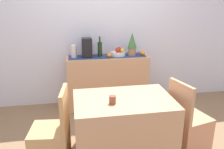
{
  "coord_description": "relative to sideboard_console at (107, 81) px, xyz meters",
  "views": [
    {
      "loc": [
        -0.54,
        -2.8,
        1.81
      ],
      "look_at": [
        0.01,
        0.36,
        0.74
      ],
      "focal_mm": 37.87,
      "sensor_mm": 36.0,
      "label": 1
    }
  ],
  "objects": [
    {
      "name": "orange_loose_near_bowl",
      "position": [
        0.59,
        -0.04,
        0.48
      ],
      "size": [
        0.08,
        0.08,
        0.08
      ],
      "primitive_type": "sphere",
      "color": "orange",
      "rests_on": "sideboard_console"
    },
    {
      "name": "ceramic_vase",
      "position": [
        -0.53,
        0.0,
        0.54
      ],
      "size": [
        0.09,
        0.09,
        0.21
      ],
      "primitive_type": "cylinder",
      "color": "silver",
      "rests_on": "sideboard_console"
    },
    {
      "name": "room_wall_rear",
      "position": [
        -0.02,
        0.26,
        0.91
      ],
      "size": [
        6.4,
        0.06,
        2.7
      ],
      "primitive_type": "cube",
      "color": "silver",
      "rests_on": "ground"
    },
    {
      "name": "wine_bottle",
      "position": [
        -0.12,
        0.0,
        0.56
      ],
      "size": [
        0.07,
        0.07,
        0.33
      ],
      "color": "#193216",
      "rests_on": "sideboard_console"
    },
    {
      "name": "table_runner",
      "position": [
        -0.0,
        0.0,
        0.44
      ],
      "size": [
        1.25,
        0.32,
        0.01
      ],
      "primitive_type": "cube",
      "color": "navy",
      "rests_on": "sideboard_console"
    },
    {
      "name": "potted_plant",
      "position": [
        0.42,
        0.0,
        0.64
      ],
      "size": [
        0.15,
        0.15,
        0.38
      ],
      "color": "#B07C58",
      "rests_on": "sideboard_console"
    },
    {
      "name": "coffee_maker",
      "position": [
        -0.33,
        0.0,
        0.59
      ],
      "size": [
        0.16,
        0.18,
        0.31
      ],
      "primitive_type": "cube",
      "color": "black",
      "rests_on": "sideboard_console"
    },
    {
      "name": "fruit_bowl",
      "position": [
        0.18,
        0.0,
        0.47
      ],
      "size": [
        0.24,
        0.24,
        0.06
      ],
      "primitive_type": "cylinder",
      "color": "white",
      "rests_on": "table_runner"
    },
    {
      "name": "apple_right",
      "position": [
        0.17,
        -0.03,
        0.54
      ],
      "size": [
        0.08,
        0.08,
        0.08
      ],
      "primitive_type": "sphere",
      "color": "#B42B1C",
      "rests_on": "fruit_bowl"
    },
    {
      "name": "dining_table",
      "position": [
        -0.03,
        -1.4,
        -0.07
      ],
      "size": [
        1.09,
        0.74,
        0.74
      ],
      "primitive_type": "cube",
      "color": "tan",
      "rests_on": "ground"
    },
    {
      "name": "chair_by_corner",
      "position": [
        0.77,
        -1.41,
        -0.17
      ],
      "size": [
        0.49,
        0.49,
        0.9
      ],
      "color": "tan",
      "rests_on": "ground"
    },
    {
      "name": "chair_near_window",
      "position": [
        -0.84,
        -1.41,
        -0.17
      ],
      "size": [
        0.44,
        0.44,
        0.9
      ],
      "color": "tan",
      "rests_on": "ground"
    },
    {
      "name": "orange_loose_mid",
      "position": [
        0.02,
        -0.08,
        0.47
      ],
      "size": [
        0.07,
        0.07,
        0.07
      ],
      "primitive_type": "sphere",
      "color": "orange",
      "rests_on": "sideboard_console"
    },
    {
      "name": "apple_center",
      "position": [
        0.24,
        -0.04,
        0.54
      ],
      "size": [
        0.07,
        0.07,
        0.07
      ],
      "primitive_type": "sphere",
      "color": "gold",
      "rests_on": "fruit_bowl"
    },
    {
      "name": "coffee_cup",
      "position": [
        -0.17,
        -1.5,
        0.35
      ],
      "size": [
        0.07,
        0.07,
        0.09
      ],
      "primitive_type": "cylinder",
      "color": "brown",
      "rests_on": "dining_table"
    },
    {
      "name": "apple_left",
      "position": [
        0.21,
        0.04,
        0.54
      ],
      "size": [
        0.08,
        0.08,
        0.08
      ],
      "primitive_type": "sphere",
      "color": "red",
      "rests_on": "fruit_bowl"
    },
    {
      "name": "ground_plane",
      "position": [
        -0.02,
        -0.92,
        -0.45
      ],
      "size": [
        6.4,
        6.4,
        0.02
      ],
      "primitive_type": "cube",
      "color": "#856749",
      "rests_on": "ground"
    },
    {
      "name": "sideboard_console",
      "position": [
        0.0,
        0.0,
        0.0
      ],
      "size": [
        1.33,
        0.42,
        0.87
      ],
      "primitive_type": "cube",
      "color": "tan",
      "rests_on": "ground"
    }
  ]
}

